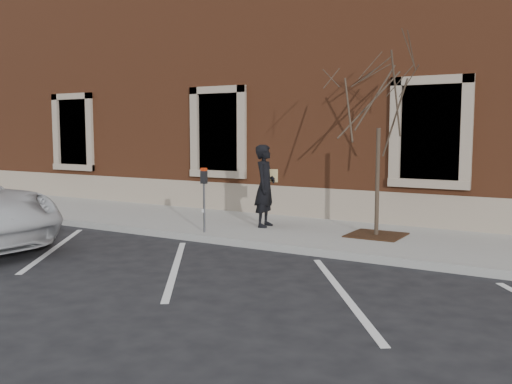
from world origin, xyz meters
The scene contains 9 objects.
ground centered at (0.00, 0.00, 0.00)m, with size 120.00×120.00×0.00m, color #28282B.
sidewalk_near centered at (0.00, 1.75, 0.07)m, with size 40.00×3.50×0.15m, color #A5A29B.
curb_near centered at (0.00, -0.05, 0.07)m, with size 40.00×0.12×0.15m, color #9E9E99.
parking_stripes centered at (0.00, -2.20, 0.00)m, with size 28.00×4.40×0.01m, color silver, non-canonical shape.
building_civic centered at (0.00, 7.74, 4.00)m, with size 40.00×8.62×8.00m.
man centered at (-0.38, 1.65, 1.13)m, with size 0.71×0.47×1.96m, color black.
parking_meter centered at (-1.16, 0.27, 1.16)m, with size 0.13×0.10×1.46m.
tree_grate centered at (2.31, 1.87, 0.16)m, with size 1.14×1.14×0.03m, color #381F12.
sapling centered at (2.31, 1.87, 3.13)m, with size 2.56×2.56×4.26m.
Camera 1 is at (6.38, -10.03, 2.42)m, focal length 40.00 mm.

